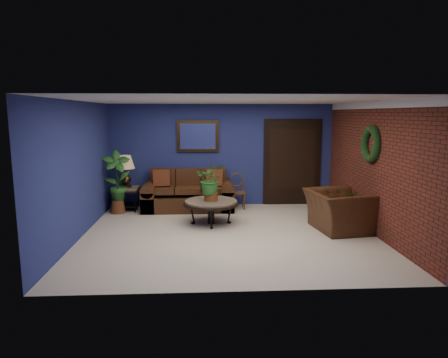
{
  "coord_description": "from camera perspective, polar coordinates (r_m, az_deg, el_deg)",
  "views": [
    {
      "loc": [
        -0.49,
        -7.32,
        2.27
      ],
      "look_at": [
        -0.06,
        0.55,
        0.97
      ],
      "focal_mm": 32.0,
      "sensor_mm": 36.0,
      "label": 1
    }
  ],
  "objects": [
    {
      "name": "closet_door",
      "position": [
        10.12,
        9.72,
        2.28
      ],
      "size": [
        1.44,
        0.06,
        2.18
      ],
      "primitive_type": "cube",
      "color": "black",
      "rests_on": "wall_back"
    },
    {
      "name": "tall_plant",
      "position": [
        9.43,
        -15.07,
        -0.06
      ],
      "size": [
        0.72,
        0.58,
        1.45
      ],
      "color": "brown",
      "rests_on": "ground"
    },
    {
      "name": "wall_back",
      "position": [
        9.89,
        -0.25,
        3.42
      ],
      "size": [
        5.5,
        0.04,
        2.5
      ],
      "primitive_type": "cube",
      "color": "navy",
      "rests_on": "ground"
    },
    {
      "name": "wall_left",
      "position": [
        7.73,
        -20.08,
        1.2
      ],
      "size": [
        0.04,
        5.0,
        2.5
      ],
      "primitive_type": "cube",
      "color": "navy",
      "rests_on": "ground"
    },
    {
      "name": "ceiling",
      "position": [
        7.34,
        0.73,
        11.14
      ],
      "size": [
        5.5,
        5.0,
        0.02
      ],
      "primitive_type": "cube",
      "color": "white",
      "rests_on": "wall_back"
    },
    {
      "name": "side_chair",
      "position": [
        9.64,
        1.88,
        -1.38
      ],
      "size": [
        0.37,
        0.37,
        0.85
      ],
      "rotation": [
        0.0,
        0.0,
        0.01
      ],
      "color": "#532F17",
      "rests_on": "ground"
    },
    {
      "name": "armchair",
      "position": [
        8.14,
        15.95,
        -4.38
      ],
      "size": [
        1.2,
        1.33,
        0.78
      ],
      "primitive_type": "imported",
      "rotation": [
        0.0,
        0.0,
        1.71
      ],
      "color": "#452613",
      "rests_on": "ground"
    },
    {
      "name": "floor",
      "position": [
        7.68,
        0.7,
        -7.84
      ],
      "size": [
        5.5,
        5.5,
        0.0
      ],
      "primitive_type": "plane",
      "color": "beige",
      "rests_on": "ground"
    },
    {
      "name": "wreath",
      "position": [
        8.05,
        20.24,
        4.71
      ],
      "size": [
        0.16,
        0.72,
        0.72
      ],
      "primitive_type": "torus",
      "rotation": [
        0.0,
        1.57,
        0.0
      ],
      "color": "black",
      "rests_on": "wall_right_brick"
    },
    {
      "name": "floor_plant",
      "position": [
        8.32,
        16.98,
        -4.26
      ],
      "size": [
        0.36,
        0.31,
        0.74
      ],
      "color": "brown",
      "rests_on": "ground"
    },
    {
      "name": "wall_right_brick",
      "position": [
        8.07,
        20.6,
        1.49
      ],
      "size": [
        0.04,
        5.0,
        2.5
      ],
      "primitive_type": "cube",
      "color": "maroon",
      "rests_on": "ground"
    },
    {
      "name": "sofa",
      "position": [
        9.61,
        -5.11,
        -2.43
      ],
      "size": [
        2.14,
        0.93,
        0.96
      ],
      "color": "#452613",
      "rests_on": "ground"
    },
    {
      "name": "coffee_table",
      "position": [
        8.27,
        -1.87,
        -3.5
      ],
      "size": [
        1.14,
        1.14,
        0.49
      ],
      "rotation": [
        0.0,
        0.0,
        0.02
      ],
      "color": "#4D4943",
      "rests_on": "ground"
    },
    {
      "name": "crown_molding",
      "position": [
        8.0,
        20.88,
        9.89
      ],
      "size": [
        0.03,
        5.0,
        0.14
      ],
      "primitive_type": "cube",
      "color": "white",
      "rests_on": "wall_right_brick"
    },
    {
      "name": "wall_mirror",
      "position": [
        9.8,
        -3.77,
        6.1
      ],
      "size": [
        1.02,
        0.06,
        0.77
      ],
      "primitive_type": "cube",
      "color": "#432D14",
      "rests_on": "wall_back"
    },
    {
      "name": "end_table",
      "position": [
        9.72,
        -13.78,
        -1.92
      ],
      "size": [
        0.6,
        0.6,
        0.55
      ],
      "color": "#4D4943",
      "rests_on": "ground"
    },
    {
      "name": "table_lamp",
      "position": [
        9.63,
        -13.92,
        1.6
      ],
      "size": [
        0.44,
        0.44,
        0.73
      ],
      "color": "#432D14",
      "rests_on": "end_table"
    },
    {
      "name": "coffee_plant",
      "position": [
        8.18,
        -1.89,
        -0.17
      ],
      "size": [
        0.59,
        0.52,
        0.78
      ],
      "color": "brown",
      "rests_on": "coffee_table"
    }
  ]
}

